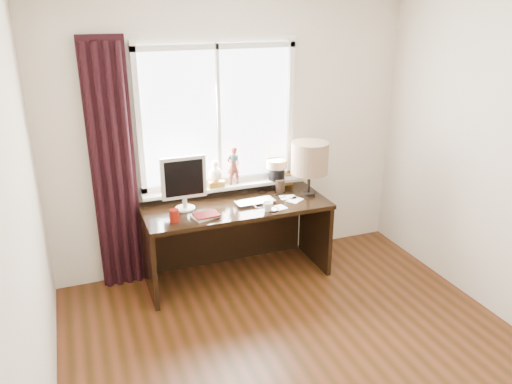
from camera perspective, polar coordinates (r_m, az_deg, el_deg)
name	(u,v)px	position (r m, az deg, el deg)	size (l,w,h in m)	color
wall_back	(233,136)	(4.77, -2.66, 6.46)	(3.50, 2.60, 0.00)	beige
wall_left	(20,265)	(2.69, -25.41, -7.55)	(4.00, 2.60, 0.00)	beige
laptop	(255,202)	(4.59, -0.08, -1.14)	(0.36, 0.23, 0.03)	silver
mug	(268,206)	(4.41, 1.36, -1.65)	(0.09, 0.09, 0.09)	white
red_cup	(174,216)	(4.26, -9.32, -2.68)	(0.08, 0.08, 0.11)	maroon
window	(221,137)	(4.68, -3.98, 6.24)	(1.52, 0.22, 1.40)	white
curtain	(113,170)	(4.52, -15.99, 2.40)	(0.38, 0.09, 2.25)	black
desk	(233,224)	(4.76, -2.61, -3.71)	(1.70, 0.70, 0.75)	black
monitor	(184,180)	(4.42, -8.27, 1.38)	(0.40, 0.18, 0.49)	beige
notebook_stack	(206,216)	(4.32, -5.75, -2.70)	(0.26, 0.21, 0.03)	beige
brush_holder	(280,186)	(4.87, 2.77, 0.75)	(0.09, 0.09, 0.25)	black
icon_frame	(288,179)	(5.04, 3.71, 1.49)	(0.10, 0.03, 0.13)	gold
table_lamp	(310,159)	(4.71, 6.16, 3.81)	(0.35, 0.35, 0.52)	black
loose_papers	(287,202)	(4.64, 3.57, -1.10)	(0.40, 0.34, 0.00)	white
desk_cables	(272,200)	(4.66, 1.82, -0.94)	(0.36, 0.60, 0.01)	black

